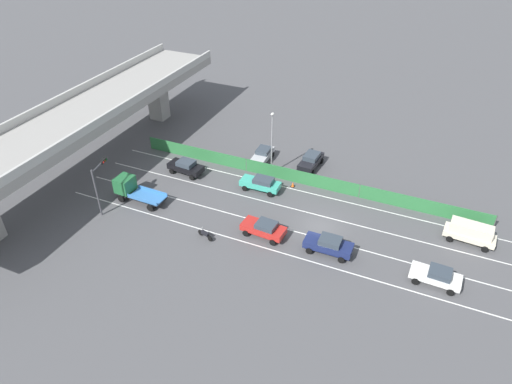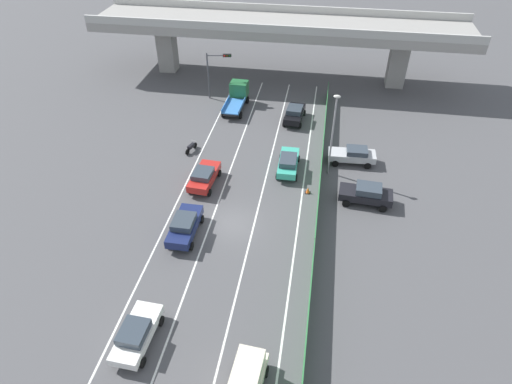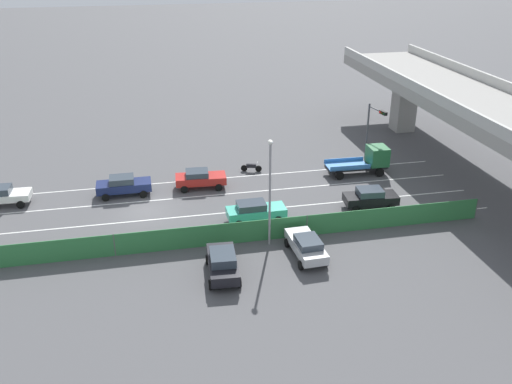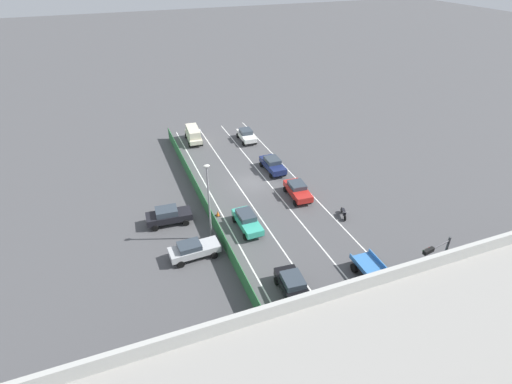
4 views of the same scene
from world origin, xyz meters
The scene contains 20 objects.
ground_plane centered at (0.00, 0.00, 0.00)m, with size 300.00×300.00×0.00m, color #4C4C4F.
lane_line_left_edge centered at (-5.23, 4.50, 0.00)m, with size 0.14×45.00×0.01m, color silver.
lane_line_mid_left centered at (-1.74, 4.50, 0.00)m, with size 0.14×45.00×0.01m, color silver.
lane_line_mid_right centered at (1.74, 4.50, 0.00)m, with size 0.14×45.00×0.01m, color silver.
lane_line_right_edge centered at (5.23, 4.50, 0.00)m, with size 0.14×45.00×0.01m, color silver.
elevated_overpass centered at (0.00, 29.00, 6.23)m, with size 46.34×8.56×8.01m.
green_fence centered at (6.65, 4.50, 0.83)m, with size 0.10×41.10×1.66m.
car_van_cream centered at (3.60, -13.76, 1.18)m, with size 2.20×4.80×2.06m.
car_sedan_navy centered at (-3.35, -1.77, 0.93)m, with size 2.04×4.54×1.69m.
car_hatchback_white centered at (-3.44, -11.43, 0.88)m, with size 2.14×4.34×1.60m.
car_sedan_black centered at (3.27, 17.67, 0.93)m, with size 2.28×4.39×1.68m.
car_taxi_teal centered at (3.61, 8.12, 0.91)m, with size 1.98×4.54×1.62m.
car_sedan_red centered at (-3.53, 4.73, 0.90)m, with size 2.28×4.46×1.62m.
flatbed_truck_blue centered at (-3.62, 20.24, 1.30)m, with size 2.35×5.67×2.53m.
motorcycle centered at (-6.24, 9.83, 0.46)m, with size 0.81×1.89×0.93m.
parked_sedan_dark centered at (10.59, 4.53, 0.96)m, with size 4.53×2.26×1.75m.
parked_wagon_silver centered at (9.51, 10.45, 0.89)m, with size 4.52×2.10×1.60m.
traffic_light centered at (-6.43, 21.73, 3.89)m, with size 2.86×0.73×5.56m.
street_lamp centered at (7.31, 8.38, 4.71)m, with size 0.60×0.36×7.86m.
traffic_cone centered at (5.70, 5.05, 0.27)m, with size 0.47×0.47×0.59m.
Camera 1 is at (-35.58, -8.53, 29.36)m, focal length 32.09 mm.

